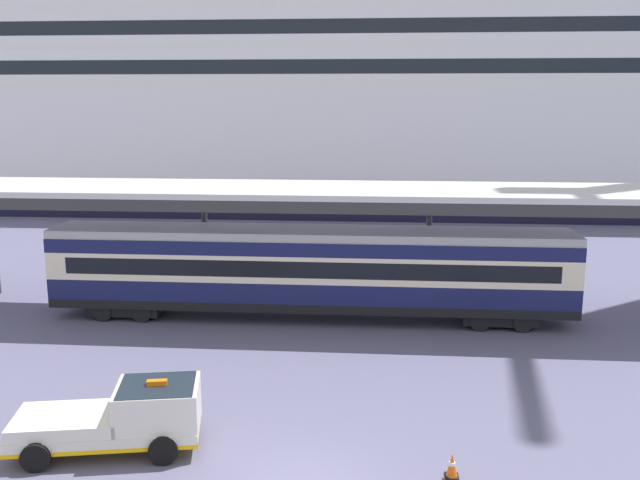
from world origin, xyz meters
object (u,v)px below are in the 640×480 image
train_carriage (310,269)px  traffic_cone_mid (452,466)px  cruise_ship (536,89)px  traffic_cone_near (187,383)px  service_truck (125,416)px

train_carriage → traffic_cone_mid: train_carriage is taller
cruise_ship → traffic_cone_near: size_ratio=187.21×
train_carriage → traffic_cone_near: bearing=-112.1°
cruise_ship → train_carriage: bearing=-114.4°
traffic_cone_mid → service_truck: bearing=175.1°
cruise_ship → service_truck: bearing=-113.1°
train_carriage → service_truck: bearing=-108.6°
traffic_cone_near → traffic_cone_mid: traffic_cone_near is taller
cruise_ship → train_carriage: 45.02m
train_carriage → traffic_cone_mid: (4.99, -12.95, -1.99)m
train_carriage → traffic_cone_near: (-3.37, -8.29, -1.97)m
train_carriage → cruise_ship: bearing=65.6°
traffic_cone_near → service_truck: bearing=-100.4°
service_truck → traffic_cone_near: bearing=79.6°
train_carriage → traffic_cone_mid: bearing=-68.9°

